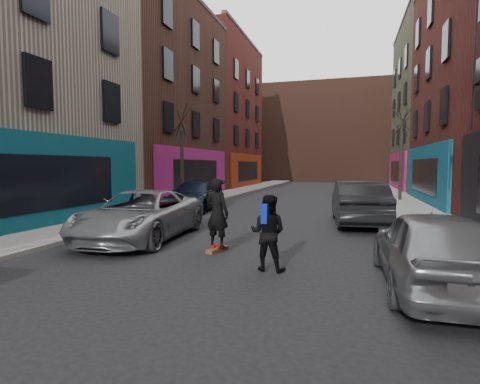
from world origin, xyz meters
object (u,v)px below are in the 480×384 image
Objects in this scene: parked_left_far at (141,215)px; skateboarder at (217,213)px; parked_right_far at (433,249)px; pedestrian at (268,232)px; parked_left_end at (196,196)px; tree_right_far at (401,146)px; tree_left_far at (182,147)px; skateboard at (217,250)px; parked_right_end at (358,203)px.

skateboarder is (2.89, -0.95, 0.28)m from parked_left_far.
parked_right_far is (7.82, -2.74, 0.00)m from parked_left_far.
skateboarder is (-4.93, 1.79, 0.27)m from parked_right_far.
pedestrian is (-3.24, 0.40, 0.08)m from parked_right_far.
parked_left_end is (-1.38, 7.57, -0.01)m from parked_left_far.
pedestrian is at bearing -105.29° from tree_right_far.
tree_right_far is at bearing -96.40° from skateboarder.
parked_right_far is at bearing -48.29° from tree_left_far.
tree_left_far is 16.44m from parked_right_far.
tree_right_far is 18.25m from parked_left_far.
tree_left_far reaches higher than parked_left_end.
parked_right_far is 2.68× the size of pedestrian.
parked_right_far is 5.26m from skateboarder.
pedestrian reaches higher than skateboard.
tree_right_far reaches higher than pedestrian.
tree_right_far reaches higher than parked_left_end.
parked_left_far is 7.69m from parked_left_end.
tree_right_far reaches higher than parked_right_end.
parked_left_far is at bearing -121.50° from tree_right_far.
parked_right_far is 5.68× the size of skateboard.
skateboarder is at bearing -60.40° from tree_left_far.
tree_right_far reaches higher than tree_left_far.
skateboard is (-3.77, -6.06, -0.81)m from parked_right_end.
tree_left_far is 1.25× the size of parked_left_end.
parked_right_far reaches higher than parked_left_end.
tree_left_far is 3.44× the size of skateboarder.
tree_right_far is at bearing 31.89° from parked_left_end.
parked_right_far is at bearing 176.47° from pedestrian.
parked_right_far is (10.80, -12.12, -2.61)m from tree_left_far.
parked_left_end is 1.15× the size of parked_right_far.
parked_right_far is 0.87× the size of parked_right_end.
parked_left_end is 11.56m from pedestrian.
pedestrian reaches higher than parked_left_end.
tree_right_far reaches higher than parked_right_far.
parked_right_far reaches higher than parked_left_far.
parked_right_far is 5.30m from skateboard.
parked_right_end is 7.13m from skateboarder.
skateboarder reaches higher than parked_right_far.
parked_right_end is (9.63, -4.27, -2.52)m from tree_left_far.
parked_left_far is (2.98, -9.38, -2.61)m from tree_left_far.
parked_left_end is at bearing -49.50° from parked_right_far.
skateboarder is (4.27, -8.51, 0.29)m from parked_left_end.
skateboarder reaches higher than parked_left_far.
parked_left_end is (-10.80, -7.81, -2.77)m from tree_right_far.
skateboarder is at bearing -21.21° from parked_right_far.
skateboarder is at bearing -35.86° from pedestrian.
skateboarder is (-3.77, -6.06, 0.19)m from parked_right_end.
pedestrian is (7.56, -11.72, -2.52)m from tree_left_far.
tree_right_far is 10.97m from parked_right_end.
parked_right_end is at bearing -105.08° from tree_right_far.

